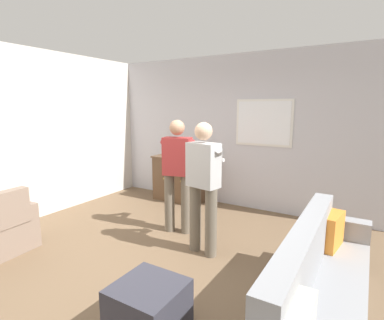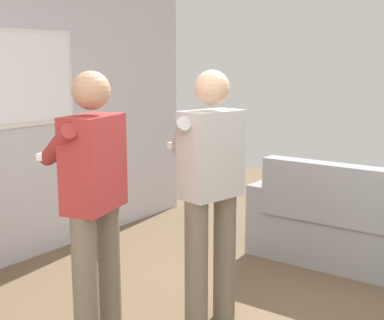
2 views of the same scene
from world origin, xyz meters
name	(u,v)px [view 2 (image 2 of 2)]	position (x,y,z in m)	size (l,w,h in m)	color
person_standing_left	(93,200)	(-0.25, 1.02, 0.94)	(0.54, 0.52, 1.68)	#6B6051
person_standing_right	(210,188)	(0.40, 0.63, 0.94)	(0.55, 0.51, 1.68)	#6B6051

